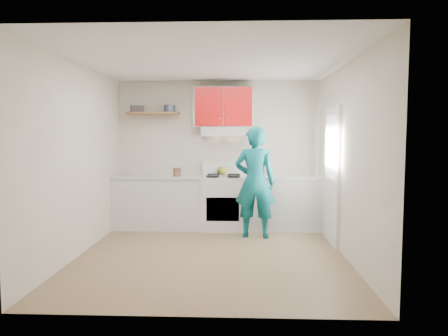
{
  "coord_description": "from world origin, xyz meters",
  "views": [
    {
      "loc": [
        0.39,
        -5.43,
        1.64
      ],
      "look_at": [
        0.15,
        0.55,
        1.15
      ],
      "focal_mm": 32.59,
      "sensor_mm": 36.0,
      "label": 1
    }
  ],
  "objects_px": {
    "kettle": "(222,171)",
    "person": "(255,182)",
    "tin": "(170,109)",
    "stove": "(223,203)",
    "crock": "(177,173)"
  },
  "relations": [
    {
      "from": "crock",
      "to": "person",
      "type": "relative_size",
      "value": 0.09
    },
    {
      "from": "tin",
      "to": "person",
      "type": "xyz_separation_m",
      "value": [
        1.48,
        -0.71,
        -1.21
      ]
    },
    {
      "from": "tin",
      "to": "crock",
      "type": "xyz_separation_m",
      "value": [
        0.15,
        -0.16,
        -1.12
      ]
    },
    {
      "from": "person",
      "to": "crock",
      "type": "bearing_deg",
      "value": -15.53
    },
    {
      "from": "stove",
      "to": "tin",
      "type": "distance_m",
      "value": 1.9
    },
    {
      "from": "tin",
      "to": "kettle",
      "type": "xyz_separation_m",
      "value": [
        0.92,
        0.1,
        -1.1
      ]
    },
    {
      "from": "tin",
      "to": "person",
      "type": "distance_m",
      "value": 2.04
    },
    {
      "from": "stove",
      "to": "crock",
      "type": "height_order",
      "value": "crock"
    },
    {
      "from": "crock",
      "to": "tin",
      "type": "bearing_deg",
      "value": 132.49
    },
    {
      "from": "kettle",
      "to": "person",
      "type": "distance_m",
      "value": 0.99
    },
    {
      "from": "crock",
      "to": "stove",
      "type": "bearing_deg",
      "value": 1.46
    },
    {
      "from": "stove",
      "to": "kettle",
      "type": "distance_m",
      "value": 0.59
    },
    {
      "from": "stove",
      "to": "kettle",
      "type": "bearing_deg",
      "value": 97.44
    },
    {
      "from": "kettle",
      "to": "person",
      "type": "relative_size",
      "value": 0.1
    },
    {
      "from": "stove",
      "to": "crock",
      "type": "distance_m",
      "value": 0.96
    }
  ]
}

